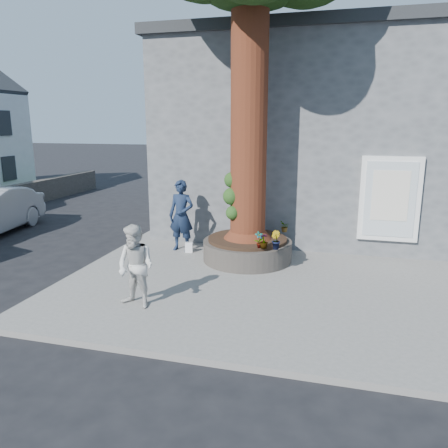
# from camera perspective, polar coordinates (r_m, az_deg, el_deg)

# --- Properties ---
(ground) EXTENTS (120.00, 120.00, 0.00)m
(ground) POSITION_cam_1_polar(r_m,az_deg,el_deg) (9.92, -3.98, -8.39)
(ground) COLOR black
(ground) RESTS_ON ground
(pavement) EXTENTS (9.00, 8.00, 0.12)m
(pavement) POSITION_cam_1_polar(r_m,az_deg,el_deg) (10.47, 5.67, -6.90)
(pavement) COLOR slate
(pavement) RESTS_ON ground
(yellow_line) EXTENTS (0.10, 30.00, 0.01)m
(yellow_line) POSITION_cam_1_polar(r_m,az_deg,el_deg) (12.03, -16.32, -4.98)
(yellow_line) COLOR yellow
(yellow_line) RESTS_ON ground
(stone_shop) EXTENTS (10.30, 8.30, 6.30)m
(stone_shop) POSITION_cam_1_polar(r_m,az_deg,el_deg) (15.93, 13.33, 11.08)
(stone_shop) COLOR #525558
(stone_shop) RESTS_ON ground
(planter) EXTENTS (2.30, 2.30, 0.60)m
(planter) POSITION_cam_1_polar(r_m,az_deg,el_deg) (11.41, 3.07, -3.29)
(planter) COLOR black
(planter) RESTS_ON pavement
(man) EXTENTS (0.76, 0.53, 1.98)m
(man) POSITION_cam_1_polar(r_m,az_deg,el_deg) (12.15, -5.59, 1.09)
(man) COLOR #15213A
(man) RESTS_ON pavement
(woman) EXTENTS (0.92, 0.79, 1.63)m
(woman) POSITION_cam_1_polar(r_m,az_deg,el_deg) (8.59, -11.46, -5.47)
(woman) COLOR silver
(woman) RESTS_ON pavement
(shopping_bag) EXTENTS (0.22, 0.16, 0.28)m
(shopping_bag) POSITION_cam_1_polar(r_m,az_deg,el_deg) (12.13, -4.61, -3.06)
(shopping_bag) COLOR white
(shopping_bag) RESTS_ON pavement
(plant_a) EXTENTS (0.25, 0.24, 0.40)m
(plant_a) POSITION_cam_1_polar(r_m,az_deg,el_deg) (10.39, 4.59, -2.07)
(plant_a) COLOR gray
(plant_a) RESTS_ON planter
(plant_b) EXTENTS (0.33, 0.34, 0.44)m
(plant_b) POSITION_cam_1_polar(r_m,az_deg,el_deg) (10.32, 6.74, -2.10)
(plant_b) COLOR gray
(plant_b) RESTS_ON planter
(plant_c) EXTENTS (0.27, 0.27, 0.35)m
(plant_c) POSITION_cam_1_polar(r_m,az_deg,el_deg) (10.37, 5.22, -2.23)
(plant_c) COLOR gray
(plant_c) RESTS_ON planter
(plant_d) EXTENTS (0.28, 0.30, 0.30)m
(plant_d) POSITION_cam_1_polar(r_m,az_deg,el_deg) (11.97, 7.93, -0.33)
(plant_d) COLOR gray
(plant_d) RESTS_ON planter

